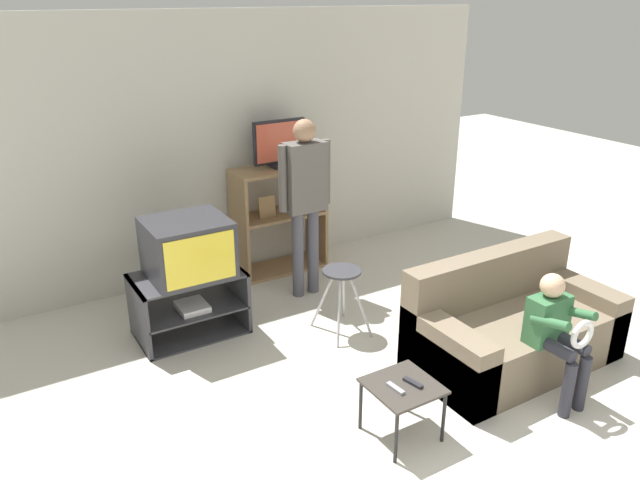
{
  "coord_description": "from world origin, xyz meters",
  "views": [
    {
      "loc": [
        -2.22,
        -1.86,
        2.74
      ],
      "look_at": [
        0.16,
        2.08,
        0.9
      ],
      "focal_mm": 35.0,
      "sensor_mm": 36.0,
      "label": 1
    }
  ],
  "objects_px": {
    "snack_table": "(403,391)",
    "couch": "(511,328)",
    "television_main": "(188,248)",
    "folding_stool": "(342,282)",
    "television_flat": "(279,145)",
    "remote_control_black": "(413,383)",
    "media_shelf": "(279,218)",
    "remote_control_white": "(395,388)",
    "person_standing_adult": "(305,191)",
    "person_seated_child": "(557,328)",
    "tv_stand": "(190,304)"
  },
  "relations": [
    {
      "from": "media_shelf",
      "to": "snack_table",
      "type": "bearing_deg",
      "value": -101.45
    },
    {
      "from": "television_main",
      "to": "couch",
      "type": "height_order",
      "value": "television_main"
    },
    {
      "from": "remote_control_black",
      "to": "couch",
      "type": "relative_size",
      "value": 0.09
    },
    {
      "from": "couch",
      "to": "media_shelf",
      "type": "bearing_deg",
      "value": 106.29
    },
    {
      "from": "tv_stand",
      "to": "person_standing_adult",
      "type": "xyz_separation_m",
      "value": [
        1.22,
        0.15,
        0.77
      ]
    },
    {
      "from": "snack_table",
      "to": "person_standing_adult",
      "type": "bearing_deg",
      "value": 76.59
    },
    {
      "from": "remote_control_white",
      "to": "couch",
      "type": "height_order",
      "value": "couch"
    },
    {
      "from": "couch",
      "to": "folding_stool",
      "type": "bearing_deg",
      "value": 129.95
    },
    {
      "from": "person_standing_adult",
      "to": "person_seated_child",
      "type": "distance_m",
      "value": 2.49
    },
    {
      "from": "media_shelf",
      "to": "tv_stand",
      "type": "bearing_deg",
      "value": -148.25
    },
    {
      "from": "television_flat",
      "to": "folding_stool",
      "type": "height_order",
      "value": "television_flat"
    },
    {
      "from": "tv_stand",
      "to": "remote_control_white",
      "type": "xyz_separation_m",
      "value": [
        0.64,
        -2.01,
        0.13
      ]
    },
    {
      "from": "media_shelf",
      "to": "snack_table",
      "type": "height_order",
      "value": "media_shelf"
    },
    {
      "from": "person_seated_child",
      "to": "television_main",
      "type": "bearing_deg",
      "value": 130.38
    },
    {
      "from": "folding_stool",
      "to": "remote_control_black",
      "type": "height_order",
      "value": "folding_stool"
    },
    {
      "from": "remote_control_black",
      "to": "remote_control_white",
      "type": "relative_size",
      "value": 1.0
    },
    {
      "from": "remote_control_white",
      "to": "couch",
      "type": "bearing_deg",
      "value": 7.08
    },
    {
      "from": "television_flat",
      "to": "snack_table",
      "type": "height_order",
      "value": "television_flat"
    },
    {
      "from": "folding_stool",
      "to": "remote_control_white",
      "type": "height_order",
      "value": "folding_stool"
    },
    {
      "from": "couch",
      "to": "television_main",
      "type": "bearing_deg",
      "value": 139.53
    },
    {
      "from": "television_flat",
      "to": "remote_control_white",
      "type": "bearing_deg",
      "value": -103.45
    },
    {
      "from": "media_shelf",
      "to": "folding_stool",
      "type": "height_order",
      "value": "media_shelf"
    },
    {
      "from": "snack_table",
      "to": "remote_control_black",
      "type": "xyz_separation_m",
      "value": [
        0.06,
        -0.03,
        0.06
      ]
    },
    {
      "from": "television_flat",
      "to": "remote_control_white",
      "type": "height_order",
      "value": "television_flat"
    },
    {
      "from": "television_flat",
      "to": "folding_stool",
      "type": "bearing_deg",
      "value": -97.67
    },
    {
      "from": "remote_control_black",
      "to": "couch",
      "type": "xyz_separation_m",
      "value": [
        1.24,
        0.31,
        -0.12
      ]
    },
    {
      "from": "television_main",
      "to": "folding_stool",
      "type": "relative_size",
      "value": 1.11
    },
    {
      "from": "remote_control_white",
      "to": "person_seated_child",
      "type": "relative_size",
      "value": 0.15
    },
    {
      "from": "television_main",
      "to": "remote_control_black",
      "type": "distance_m",
      "value": 2.17
    },
    {
      "from": "remote_control_white",
      "to": "person_seated_child",
      "type": "distance_m",
      "value": 1.27
    },
    {
      "from": "folding_stool",
      "to": "couch",
      "type": "height_order",
      "value": "couch"
    },
    {
      "from": "remote_control_white",
      "to": "person_standing_adult",
      "type": "relative_size",
      "value": 0.08
    },
    {
      "from": "snack_table",
      "to": "remote_control_white",
      "type": "height_order",
      "value": "remote_control_white"
    },
    {
      "from": "television_main",
      "to": "remote_control_black",
      "type": "height_order",
      "value": "television_main"
    },
    {
      "from": "couch",
      "to": "person_standing_adult",
      "type": "relative_size",
      "value": 0.96
    },
    {
      "from": "remote_control_black",
      "to": "folding_stool",
      "type": "bearing_deg",
      "value": 64.16
    },
    {
      "from": "media_shelf",
      "to": "television_flat",
      "type": "bearing_deg",
      "value": 23.8
    },
    {
      "from": "snack_table",
      "to": "couch",
      "type": "xyz_separation_m",
      "value": [
        1.29,
        0.28,
        -0.06
      ]
    },
    {
      "from": "person_seated_child",
      "to": "folding_stool",
      "type": "bearing_deg",
      "value": 116.19
    },
    {
      "from": "remote_control_black",
      "to": "snack_table",
      "type": "bearing_deg",
      "value": 144.01
    },
    {
      "from": "tv_stand",
      "to": "person_standing_adult",
      "type": "relative_size",
      "value": 0.53
    },
    {
      "from": "television_flat",
      "to": "television_main",
      "type": "bearing_deg",
      "value": -147.54
    },
    {
      "from": "remote_control_white",
      "to": "tv_stand",
      "type": "bearing_deg",
      "value": 102.54
    },
    {
      "from": "media_shelf",
      "to": "folding_stool",
      "type": "xyz_separation_m",
      "value": [
        -0.16,
        -1.44,
        -0.1
      ]
    },
    {
      "from": "tv_stand",
      "to": "media_shelf",
      "type": "distance_m",
      "value": 1.53
    },
    {
      "from": "tv_stand",
      "to": "person_standing_adult",
      "type": "distance_m",
      "value": 1.45
    },
    {
      "from": "person_standing_adult",
      "to": "folding_stool",
      "type": "bearing_deg",
      "value": -97.69
    },
    {
      "from": "person_seated_child",
      "to": "person_standing_adult",
      "type": "bearing_deg",
      "value": 105.62
    },
    {
      "from": "folding_stool",
      "to": "person_standing_adult",
      "type": "height_order",
      "value": "person_standing_adult"
    },
    {
      "from": "television_flat",
      "to": "person_standing_adult",
      "type": "height_order",
      "value": "person_standing_adult"
    }
  ]
}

